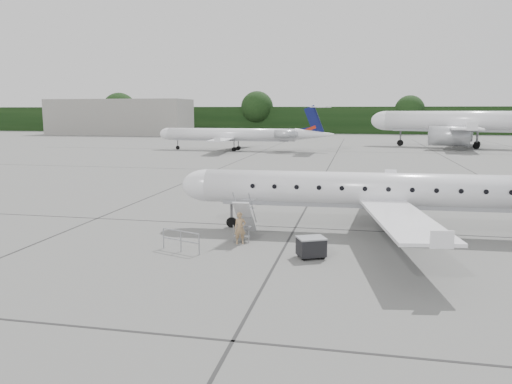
# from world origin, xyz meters

# --- Properties ---
(ground) EXTENTS (320.00, 320.00, 0.00)m
(ground) POSITION_xyz_m (0.00, 0.00, 0.00)
(ground) COLOR slate
(ground) RESTS_ON ground
(treeline) EXTENTS (260.00, 4.00, 8.00)m
(treeline) POSITION_xyz_m (0.00, 130.00, 4.00)
(treeline) COLOR black
(treeline) RESTS_ON ground
(terminal_building) EXTENTS (40.00, 14.00, 10.00)m
(terminal_building) POSITION_xyz_m (-70.00, 110.00, 5.00)
(terminal_building) COLOR gray
(terminal_building) RESTS_ON ground
(main_regional_jet) EXTENTS (26.59, 19.57, 6.66)m
(main_regional_jet) POSITION_xyz_m (-0.79, 3.37, 3.33)
(main_regional_jet) COLOR silver
(main_regional_jet) RESTS_ON ground
(airstair) EXTENTS (0.93, 2.38, 2.09)m
(airstair) POSITION_xyz_m (-8.24, 0.97, 1.04)
(airstair) COLOR silver
(airstair) RESTS_ON ground
(passenger) EXTENTS (0.68, 0.55, 1.62)m
(passenger) POSITION_xyz_m (-8.19, -0.36, 0.81)
(passenger) COLOR #987853
(passenger) RESTS_ON ground
(safety_railing) EXTENTS (2.09, 0.84, 1.00)m
(safety_railing) POSITION_xyz_m (-10.63, -2.29, 0.50)
(safety_railing) COLOR #909398
(safety_railing) RESTS_ON ground
(baggage_cart) EXTENTS (1.47, 1.36, 1.02)m
(baggage_cart) POSITION_xyz_m (-4.46, -2.09, 0.51)
(baggage_cart) COLOR black
(baggage_cart) RESTS_ON ground
(bg_narrowbody) EXTENTS (42.26, 34.50, 13.33)m
(bg_narrowbody) POSITION_xyz_m (16.81, 73.39, 6.67)
(bg_narrowbody) COLOR silver
(bg_narrowbody) RESTS_ON ground
(bg_regional_left) EXTENTS (29.31, 21.57, 7.51)m
(bg_regional_left) POSITION_xyz_m (-23.92, 58.53, 3.76)
(bg_regional_left) COLOR silver
(bg_regional_left) RESTS_ON ground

